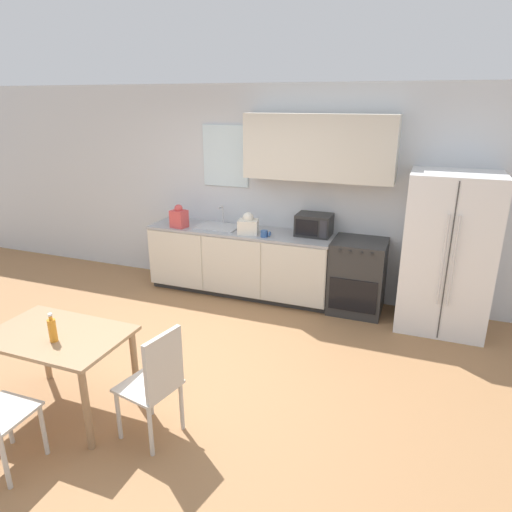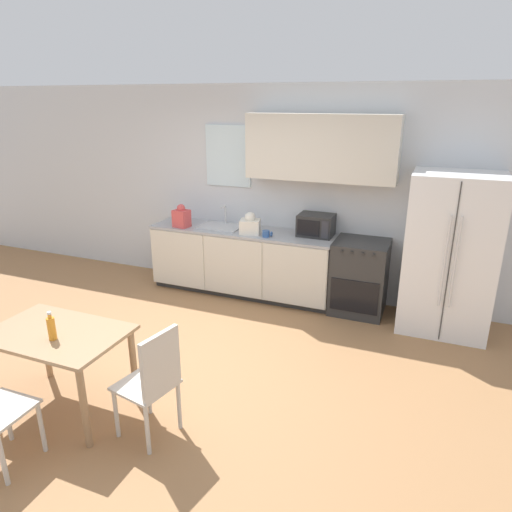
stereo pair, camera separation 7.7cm
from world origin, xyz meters
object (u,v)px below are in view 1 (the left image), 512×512
(coffee_mug, at_px, (265,234))
(drink_bottle, at_px, (52,330))
(microwave, at_px, (314,225))
(oven_range, at_px, (358,276))
(refrigerator, at_px, (447,253))
(dining_table, at_px, (59,346))
(dining_chair_side, at_px, (157,379))

(coffee_mug, xyz_separation_m, drink_bottle, (-0.76, -2.74, -0.11))
(microwave, bearing_deg, oven_range, -9.64)
(oven_range, height_order, microwave, microwave)
(oven_range, xyz_separation_m, refrigerator, (0.97, -0.07, 0.44))
(drink_bottle, bearing_deg, dining_table, 125.55)
(refrigerator, xyz_separation_m, drink_bottle, (-2.87, -2.86, -0.07))
(microwave, xyz_separation_m, coffee_mug, (-0.55, -0.29, -0.09))
(coffee_mug, bearing_deg, drink_bottle, -105.41)
(refrigerator, bearing_deg, microwave, 173.74)
(refrigerator, xyz_separation_m, microwave, (-1.56, 0.17, 0.13))
(dining_chair_side, distance_m, drink_bottle, 0.91)
(refrigerator, relative_size, dining_chair_side, 1.92)
(dining_chair_side, bearing_deg, refrigerator, -24.35)
(microwave, distance_m, drink_bottle, 3.31)
(microwave, height_order, coffee_mug, microwave)
(drink_bottle, bearing_deg, refrigerator, 44.91)
(coffee_mug, bearing_deg, dining_chair_side, -87.68)
(coffee_mug, relative_size, dining_table, 0.11)
(refrigerator, distance_m, drink_bottle, 4.05)
(coffee_mug, distance_m, dining_table, 2.79)
(dining_chair_side, relative_size, drink_bottle, 3.92)
(oven_range, relative_size, coffee_mug, 7.12)
(refrigerator, distance_m, coffee_mug, 2.12)
(refrigerator, bearing_deg, coffee_mug, -176.79)
(coffee_mug, relative_size, drink_bottle, 0.54)
(coffee_mug, distance_m, drink_bottle, 2.84)
(oven_range, distance_m, dining_table, 3.45)
(dining_chair_side, bearing_deg, microwave, 2.95)
(microwave, distance_m, coffee_mug, 0.63)
(refrigerator, distance_m, dining_chair_side, 3.44)
(microwave, distance_m, dining_table, 3.26)
(microwave, bearing_deg, drink_bottle, -113.29)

